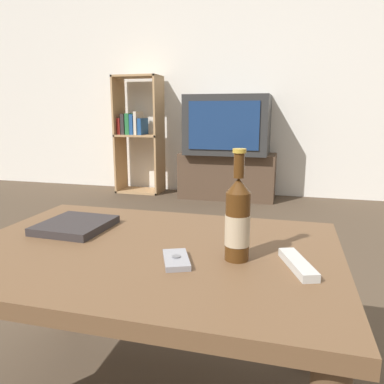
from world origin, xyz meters
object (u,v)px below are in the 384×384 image
object	(u,v)px
beer_bottle	(238,220)
table_book	(75,225)
tv_stand	(227,176)
remote_control	(298,264)
bookshelf	(137,132)
cell_phone	(176,260)
television	(228,125)

from	to	relation	value
beer_bottle	table_book	size ratio (longest dim) A/B	1.25
tv_stand	beer_bottle	bearing A→B (deg)	-80.09
tv_stand	remote_control	world-z (taller)	remote_control
bookshelf	cell_phone	bearing A→B (deg)	-65.41
television	remote_control	xyz separation A→B (m)	(0.63, -2.80, -0.23)
television	cell_phone	bearing A→B (deg)	-83.07
tv_stand	remote_control	xyz separation A→B (m)	(0.63, -2.81, 0.28)
remote_control	beer_bottle	bearing A→B (deg)	153.33
remote_control	cell_phone	bearing A→B (deg)	168.03
beer_bottle	remote_control	distance (m)	0.18
bookshelf	cell_phone	xyz separation A→B (m)	(1.32, -2.90, -0.14)
tv_stand	cell_phone	xyz separation A→B (m)	(0.35, -2.85, 0.28)
cell_phone	table_book	xyz separation A→B (m)	(-0.39, 0.18, 0.00)
beer_bottle	cell_phone	xyz separation A→B (m)	(-0.14, -0.06, -0.10)
bookshelf	beer_bottle	world-z (taller)	bookshelf
bookshelf	remote_control	bearing A→B (deg)	-60.51
television	beer_bottle	distance (m)	2.83
television	table_book	bearing A→B (deg)	-90.92
television	remote_control	bearing A→B (deg)	-77.23
tv_stand	television	xyz separation A→B (m)	(0.00, -0.00, 0.51)
bookshelf	cell_phone	world-z (taller)	bookshelf
remote_control	table_book	distance (m)	0.69
remote_control	table_book	world-z (taller)	table_book
bookshelf	beer_bottle	xyz separation A→B (m)	(1.47, -2.84, -0.04)
tv_stand	television	distance (m)	0.51
bookshelf	table_book	xyz separation A→B (m)	(0.94, -2.72, -0.14)
remote_control	bookshelf	bearing A→B (deg)	99.41
tv_stand	cell_phone	distance (m)	2.88
tv_stand	beer_bottle	world-z (taller)	beer_bottle
bookshelf	table_book	distance (m)	2.88
cell_phone	tv_stand	bearing A→B (deg)	74.32
tv_stand	beer_bottle	size ratio (longest dim) A/B	3.37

